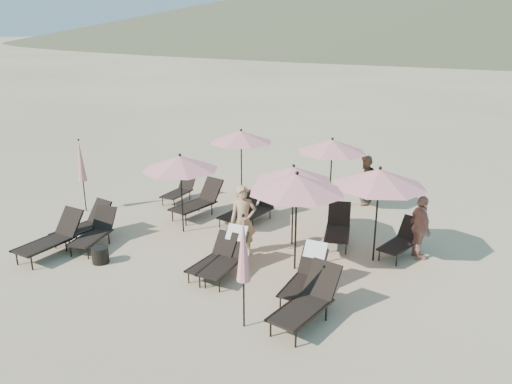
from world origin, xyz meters
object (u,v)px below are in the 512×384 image
at_px(umbrella_open_0, 180,163).
at_px(umbrella_open_1, 294,174).
at_px(lounger_9, 262,205).
at_px(lounger_8, 240,210).
at_px(lounger_3, 227,255).
at_px(side_table_1, 318,294).
at_px(lounger_11, 402,240).
at_px(lounger_12, 84,224).
at_px(umbrella_closed_1, 81,161).
at_px(lounger_10, 338,227).
at_px(lounger_2, 214,258).
at_px(lounger_4, 306,274).
at_px(beachgoer_b, 365,180).
at_px(lounger_1, 95,231).
at_px(beachgoer_c, 420,228).
at_px(umbrella_open_5, 379,178).
at_px(side_table_0, 100,255).
at_px(lounger_6, 180,190).
at_px(umbrella_closed_0, 243,250).
at_px(umbrella_open_2, 297,183).
at_px(umbrella_open_4, 332,146).
at_px(lounger_7, 199,201).
at_px(lounger_5, 307,300).
at_px(beachgoer_a, 243,221).
at_px(umbrella_open_3, 241,137).
at_px(lounger_0, 52,237).

relative_size(umbrella_open_0, umbrella_open_1, 1.03).
bearing_deg(lounger_9, umbrella_open_1, -30.75).
height_order(lounger_8, umbrella_open_0, umbrella_open_0).
xyz_separation_m(lounger_3, side_table_1, (2.43, -0.33, -0.27)).
xyz_separation_m(lounger_11, umbrella_open_0, (-6.01, -1.23, 1.67)).
xyz_separation_m(lounger_9, side_table_1, (3.29, -4.07, -0.22)).
xyz_separation_m(lounger_12, umbrella_closed_1, (-1.70, 1.76, 1.20)).
bearing_deg(lounger_10, umbrella_open_0, -177.77).
xyz_separation_m(lounger_2, lounger_4, (2.33, 0.05, 0.08)).
height_order(lounger_9, lounger_11, lounger_9).
xyz_separation_m(lounger_12, umbrella_open_1, (5.33, 2.28, 1.55)).
bearing_deg(beachgoer_b, lounger_12, -49.45).
bearing_deg(lounger_1, beachgoer_c, 10.48).
bearing_deg(umbrella_open_5, umbrella_open_0, -174.30).
relative_size(lounger_9, side_table_0, 3.73).
height_order(lounger_3, umbrella_open_1, umbrella_open_1).
xyz_separation_m(side_table_1, beachgoer_c, (1.55, 3.30, 0.61)).
relative_size(lounger_6, umbrella_closed_0, 0.63).
bearing_deg(umbrella_open_0, lounger_11, 11.58).
height_order(umbrella_open_2, umbrella_open_4, umbrella_open_2).
xyz_separation_m(lounger_7, umbrella_open_1, (3.49, -0.74, 1.51)).
bearing_deg(beachgoer_c, umbrella_open_4, 18.19).
height_order(lounger_2, lounger_5, lounger_5).
height_order(lounger_6, umbrella_open_2, umbrella_open_2).
bearing_deg(lounger_10, umbrella_closed_0, -109.02).
relative_size(umbrella_open_0, beachgoer_b, 1.40).
relative_size(lounger_12, beachgoer_b, 1.07).
xyz_separation_m(lounger_4, beachgoer_a, (-2.21, 1.23, 0.44)).
height_order(lounger_5, beachgoer_b, beachgoer_b).
bearing_deg(lounger_4, lounger_9, 127.73).
distance_m(lounger_2, lounger_7, 4.06).
xyz_separation_m(umbrella_open_2, umbrella_open_4, (-0.61, 4.53, -0.09)).
relative_size(lounger_9, lounger_12, 0.88).
distance_m(lounger_6, lounger_7, 1.66).
height_order(umbrella_open_0, umbrella_open_2, umbrella_open_2).
bearing_deg(lounger_8, umbrella_open_3, 125.31).
xyz_separation_m(lounger_3, lounger_8, (-1.31, 3.15, -0.09)).
xyz_separation_m(lounger_10, lounger_12, (-6.42, -2.95, 0.01)).
bearing_deg(lounger_2, lounger_6, 137.07).
bearing_deg(side_table_1, lounger_11, 71.25).
bearing_deg(lounger_7, lounger_2, -40.73).
bearing_deg(lounger_3, lounger_0, -169.05).
bearing_deg(lounger_1, umbrella_open_5, 8.49).
relative_size(lounger_3, umbrella_closed_0, 0.71).
bearing_deg(umbrella_open_1, side_table_0, -140.32).
distance_m(lounger_6, side_table_0, 5.01).
bearing_deg(lounger_4, umbrella_closed_0, -109.87).
xyz_separation_m(umbrella_open_1, umbrella_open_4, (0.03, 3.15, 0.11)).
height_order(lounger_7, lounger_11, lounger_7).
height_order(umbrella_open_2, umbrella_closed_1, umbrella_open_2).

